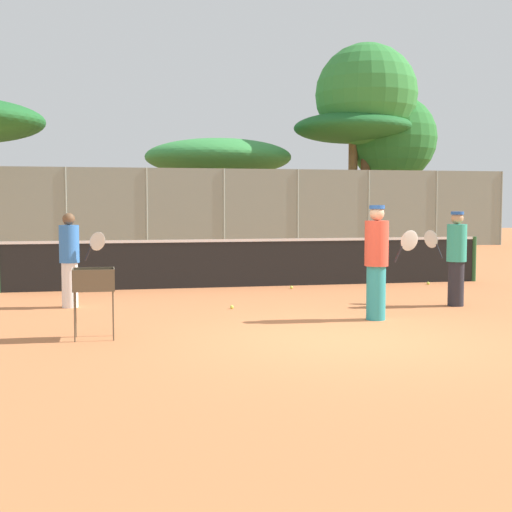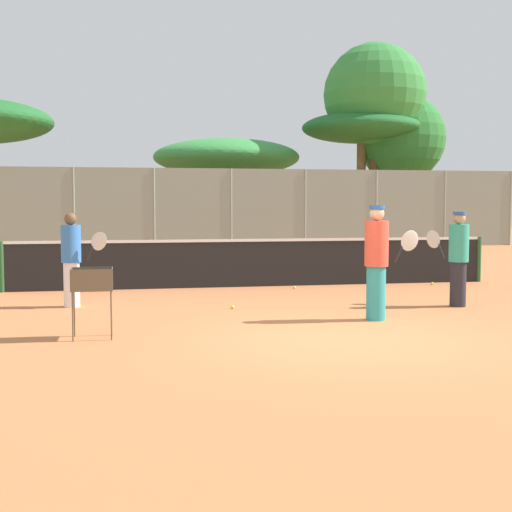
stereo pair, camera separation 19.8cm
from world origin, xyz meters
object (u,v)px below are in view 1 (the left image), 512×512
Objects in this scene: player_red_cap at (456,257)px; ball_cart at (95,285)px; player_white_outfit at (377,261)px; tennis_net at (252,262)px; player_yellow_shirt at (70,259)px.

player_red_cap reaches higher than ball_cart.
player_white_outfit reaches higher than ball_cart.
ball_cart is at bearing -120.89° from tennis_net.
player_white_outfit is 2.30m from player_red_cap.
player_white_outfit is 1.08× the size of player_yellow_shirt.
player_yellow_shirt is (-3.83, -2.46, 0.31)m from tennis_net.
player_red_cap reaches higher than player_yellow_shirt.
player_yellow_shirt is 1.74× the size of ball_cart.
ball_cart is (0.47, -3.15, -0.13)m from player_yellow_shirt.
player_red_cap reaches higher than tennis_net.
tennis_net reaches higher than ball_cart.
player_red_cap is at bearing 31.39° from player_white_outfit.
player_white_outfit is (1.03, -4.86, 0.39)m from tennis_net.
player_white_outfit is 1.88× the size of ball_cart.
tennis_net is at bearing 102.81° from player_white_outfit.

